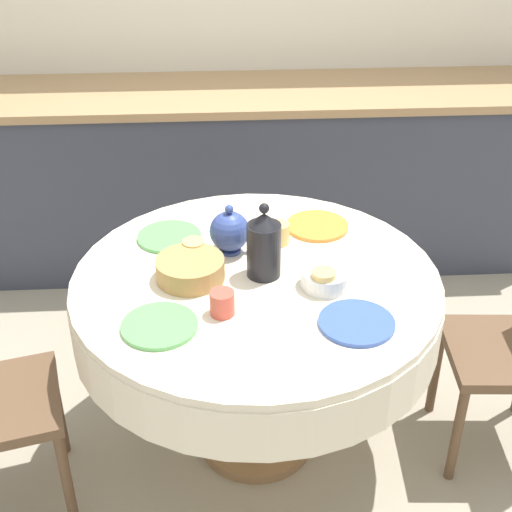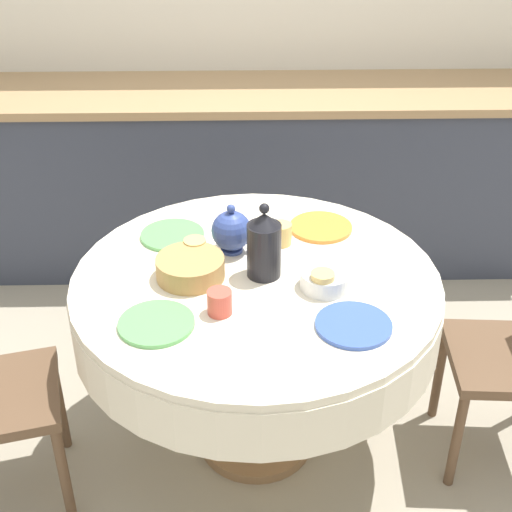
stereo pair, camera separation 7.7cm
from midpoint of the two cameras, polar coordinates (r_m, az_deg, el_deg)
ground_plane at (r=2.89m, az=0.79°, el=-14.53°), size 12.00×12.00×0.00m
wall_back at (r=3.84m, az=-0.02°, el=19.82°), size 7.00×0.05×2.60m
kitchen_counter at (r=3.78m, az=0.09°, el=6.40°), size 3.24×0.64×0.95m
dining_table at (r=2.46m, az=0.90°, el=-4.10°), size 1.25×1.25×0.77m
plate_near_left at (r=2.18m, az=-6.97°, el=-5.39°), size 0.23×0.23×0.01m
cup_near_left at (r=2.20m, az=-1.92°, el=-3.73°), size 0.08×0.08×0.08m
plate_near_right at (r=2.19m, az=8.82°, el=-5.49°), size 0.23×0.23×0.01m
cup_near_right at (r=2.30m, az=6.29°, el=-2.19°), size 0.08×0.08×0.08m
plate_far_left at (r=2.63m, az=-5.87°, el=1.67°), size 0.23×0.23×0.01m
cup_far_left at (r=2.47m, az=-3.99°, el=0.49°), size 0.08×0.08×0.08m
plate_far_right at (r=2.68m, az=6.03°, el=2.30°), size 0.23×0.23×0.01m
cup_far_right at (r=2.56m, az=2.88°, el=1.77°), size 0.08×0.08×0.08m
coffee_carafe at (r=2.34m, az=1.59°, el=0.87°), size 0.11×0.11×0.27m
teapot at (r=2.49m, az=-1.05°, el=2.02°), size 0.20×0.14×0.19m
bread_basket at (r=2.37m, az=-4.35°, el=-0.98°), size 0.23×0.23×0.07m
fruit_bowl at (r=2.34m, az=6.48°, el=-1.90°), size 0.16×0.16×0.06m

